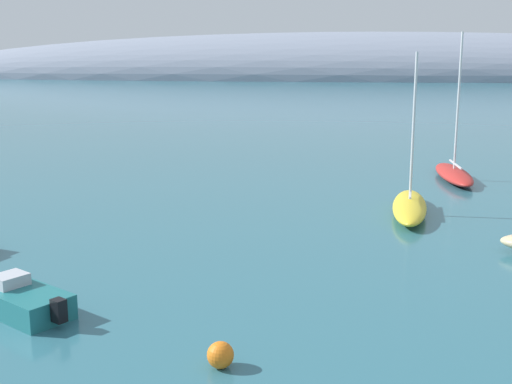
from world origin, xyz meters
TOP-DOWN VIEW (x-y plane):
  - distant_ridge at (19.09, 205.62)m, footprint 289.57×51.25m
  - sailboat_red_near_shore at (13.04, 44.40)m, footprint 2.07×8.01m
  - sailboat_yellow_outer_mooring at (8.76, 34.14)m, footprint 2.77×8.06m
  - motorboat_teal_outer at (-6.13, 18.95)m, footprint 4.20×3.62m
  - mooring_buoy_orange at (1.18, 15.58)m, footprint 0.77×0.77m

SIDE VIEW (x-z plane):
  - distant_ridge at x=19.09m, z-range -13.62..13.62m
  - mooring_buoy_orange at x=1.18m, z-range 0.00..0.77m
  - motorboat_teal_outer at x=-6.13m, z-range -0.16..1.08m
  - sailboat_red_near_shore at x=13.04m, z-range -4.44..5.41m
  - sailboat_yellow_outer_mooring at x=8.76m, z-range -3.82..4.81m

